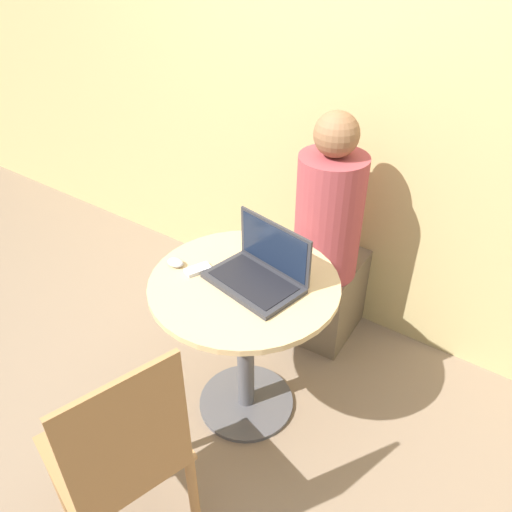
% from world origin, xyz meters
% --- Properties ---
extents(ground_plane, '(12.00, 12.00, 0.00)m').
position_xyz_m(ground_plane, '(0.00, 0.00, 0.00)').
color(ground_plane, '#7F6B56').
extents(back_wall, '(7.00, 0.05, 2.60)m').
position_xyz_m(back_wall, '(0.00, 0.90, 1.30)').
color(back_wall, tan).
rests_on(back_wall, ground_plane).
extents(round_table, '(0.76, 0.76, 0.73)m').
position_xyz_m(round_table, '(0.00, 0.00, 0.53)').
color(round_table, '#4C4C51').
rests_on(round_table, ground_plane).
extents(laptop, '(0.40, 0.30, 0.23)m').
position_xyz_m(laptop, '(0.05, 0.04, 0.78)').
color(laptop, '#2D2D33').
rests_on(laptop, round_table).
extents(cell_phone, '(0.09, 0.11, 0.02)m').
position_xyz_m(cell_phone, '(-0.19, -0.05, 0.74)').
color(cell_phone, silver).
rests_on(cell_phone, round_table).
extents(computer_mouse, '(0.07, 0.05, 0.03)m').
position_xyz_m(computer_mouse, '(-0.29, -0.08, 0.74)').
color(computer_mouse, '#B2B2B7').
rests_on(computer_mouse, round_table).
extents(chair_empty, '(0.50, 0.50, 0.95)m').
position_xyz_m(chair_empty, '(0.04, -0.72, 0.49)').
color(chair_empty, '#9E7042').
rests_on(chair_empty, ground_plane).
extents(person_seated, '(0.32, 0.49, 1.26)m').
position_xyz_m(person_seated, '(0.06, 0.63, 0.53)').
color(person_seated, brown).
rests_on(person_seated, ground_plane).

